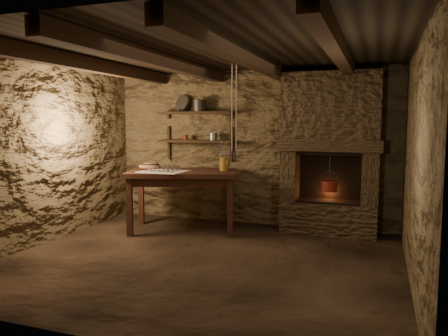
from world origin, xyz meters
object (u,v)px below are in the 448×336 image
(work_table, at_px, (183,198))
(stoneware_jug, at_px, (224,158))
(red_pot, at_px, (329,185))
(iron_stockpot, at_px, (199,107))
(wooden_bowl, at_px, (150,166))

(work_table, distance_m, stoneware_jug, 0.86)
(stoneware_jug, relative_size, red_pot, 0.83)
(work_table, height_order, stoneware_jug, stoneware_jug)
(stoneware_jug, xyz_separation_m, iron_stockpot, (-0.57, 0.44, 0.76))
(work_table, bearing_deg, stoneware_jug, 0.29)
(work_table, xyz_separation_m, iron_stockpot, (0.01, 0.63, 1.37))
(stoneware_jug, bearing_deg, wooden_bowl, -157.84)
(wooden_bowl, bearing_deg, stoneware_jug, 7.28)
(wooden_bowl, bearing_deg, red_pot, 10.03)
(stoneware_jug, xyz_separation_m, red_pot, (1.48, 0.32, -0.38))
(iron_stockpot, bearing_deg, red_pot, -3.35)
(stoneware_jug, height_order, red_pot, stoneware_jug)
(wooden_bowl, relative_size, red_pot, 0.61)
(iron_stockpot, height_order, red_pot, iron_stockpot)
(work_table, distance_m, iron_stockpot, 1.51)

